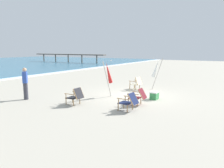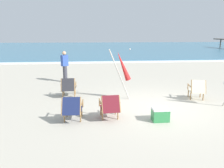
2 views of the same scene
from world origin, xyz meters
name	(u,v)px [view 1 (image 1 of 2)]	position (x,y,z in m)	size (l,w,h in m)	color
ground_plane	(134,96)	(0.00, 0.00, 0.00)	(80.00, 80.00, 0.00)	#B7AF9E
surf_band	(1,80)	(0.00, 12.18, 0.03)	(80.00, 1.10, 0.06)	white
beach_chair_front_left	(129,101)	(-2.83, -1.09, 0.42)	(0.62, 0.79, 0.78)	#19234C
beach_chair_back_right	(137,83)	(1.80, 0.64, 0.43)	(0.71, 0.80, 0.81)	beige
beach_chair_front_right	(75,96)	(-3.19, 1.47, 0.43)	(0.60, 0.73, 0.80)	#28282D
beach_chair_mid_center	(138,96)	(-1.72, -1.02, 0.42)	(0.63, 0.80, 0.78)	maroon
umbrella_furled_white	(156,69)	(2.52, -0.36, 1.32)	(0.59, 0.67, 2.03)	#B7B2A8
umbrella_furled_red	(108,73)	(-1.06, 0.99, 1.30)	(0.87, 0.23, 1.99)	#B7B2A8
person_near_chairs	(25,83)	(-3.64, 4.35, 0.84)	(0.39, 0.38, 1.63)	#383842
cooler_box	(154,95)	(-0.25, -1.28, 0.20)	(0.49, 0.35, 0.40)	#338C4C
pier_distant	(68,55)	(19.84, 22.48, 1.44)	(0.90, 15.92, 1.61)	brown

